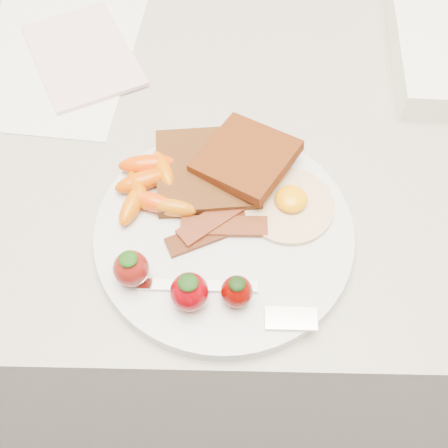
{
  "coord_description": "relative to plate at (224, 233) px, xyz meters",
  "views": [
    {
      "loc": [
        -0.01,
        1.25,
        1.42
      ],
      "look_at": [
        -0.02,
        1.54,
        0.93
      ],
      "focal_mm": 45.0,
      "sensor_mm": 36.0,
      "label": 1
    }
  ],
  "objects": [
    {
      "name": "baby_carrots",
      "position": [
        -0.08,
        0.04,
        0.02
      ],
      "size": [
        0.09,
        0.1,
        0.02
      ],
      "color": "#CB4900",
      "rests_on": "plate"
    },
    {
      "name": "bacon_strips",
      "position": [
        -0.01,
        0.0,
        0.01
      ],
      "size": [
        0.11,
        0.08,
        0.01
      ],
      "color": "black",
      "rests_on": "plate"
    },
    {
      "name": "fried_egg",
      "position": [
        0.07,
        0.03,
        0.01
      ],
      "size": [
        0.12,
        0.12,
        0.02
      ],
      "color": "silver",
      "rests_on": "plate"
    },
    {
      "name": "toast_upper",
      "position": [
        0.02,
        0.08,
        0.03
      ],
      "size": [
        0.13,
        0.13,
        0.02
      ],
      "primitive_type": "cube",
      "rotation": [
        0.0,
        -0.1,
        -0.56
      ],
      "color": "#4B240D",
      "rests_on": "toast_lower"
    },
    {
      "name": "paper_sheet",
      "position": [
        -0.23,
        0.27,
        -0.01
      ],
      "size": [
        0.23,
        0.29,
        0.0
      ],
      "primitive_type": "cube",
      "rotation": [
        0.0,
        0.0,
        -0.1
      ],
      "color": "white",
      "rests_on": "counter"
    },
    {
      "name": "fork",
      "position": [
        0.02,
        -0.08,
        0.01
      ],
      "size": [
        0.17,
        0.05,
        0.0
      ],
      "color": "silver",
      "rests_on": "plate"
    },
    {
      "name": "counter",
      "position": [
        0.02,
        0.16,
        -0.46
      ],
      "size": [
        2.0,
        0.6,
        0.9
      ],
      "primitive_type": "cube",
      "color": "gray",
      "rests_on": "ground"
    },
    {
      "name": "toast_lower",
      "position": [
        -0.02,
        0.07,
        0.02
      ],
      "size": [
        0.12,
        0.12,
        0.01
      ],
      "primitive_type": "cube",
      "rotation": [
        0.0,
        0.0,
        0.1
      ],
      "color": "#471E0D",
      "rests_on": "plate"
    },
    {
      "name": "plate",
      "position": [
        0.0,
        0.0,
        0.0
      ],
      "size": [
        0.27,
        0.27,
        0.02
      ],
      "primitive_type": "cylinder",
      "color": "silver",
      "rests_on": "counter"
    },
    {
      "name": "notepad",
      "position": [
        -0.19,
        0.27,
        -0.0
      ],
      "size": [
        0.18,
        0.21,
        0.01
      ],
      "primitive_type": "cube",
      "rotation": [
        0.0,
        0.0,
        0.46
      ],
      "color": "beige",
      "rests_on": "paper_sheet"
    },
    {
      "name": "strawberries",
      "position": [
        -0.04,
        -0.07,
        0.03
      ],
      "size": [
        0.13,
        0.06,
        0.04
      ],
      "color": "maroon",
      "rests_on": "plate"
    }
  ]
}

